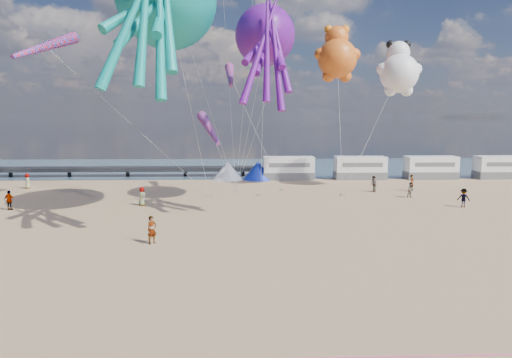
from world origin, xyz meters
name	(u,v)px	position (x,y,z in m)	size (l,w,h in m)	color
ground	(248,301)	(0.00, 0.00, 0.00)	(120.00, 120.00, 0.00)	tan
water	(242,167)	(0.00, 55.00, 0.02)	(120.00, 120.00, 0.00)	#38566C
pier	(40,169)	(-28.00, 44.00, 1.00)	(60.00, 3.00, 0.50)	black
motorhome_0	(288,168)	(6.00, 40.00, 1.50)	(6.60, 2.50, 3.00)	silver
motorhome_1	(360,168)	(15.50, 40.00, 1.50)	(6.60, 2.50, 3.00)	silver
motorhome_2	(431,168)	(25.00, 40.00, 1.50)	(6.60, 2.50, 3.00)	silver
motorhome_3	(501,167)	(34.50, 40.00, 1.50)	(6.60, 2.50, 3.00)	silver
tent_white	(228,171)	(-2.00, 40.00, 1.20)	(4.00, 4.00, 2.40)	white
tent_blue	(258,170)	(2.00, 40.00, 1.20)	(4.00, 4.00, 2.40)	#1933CC
standing_person	(152,230)	(-6.04, 9.51, 0.91)	(0.66, 0.44, 1.82)	tan
beachgoer_0	(142,196)	(-9.44, 22.49, 0.88)	(0.64, 0.42, 1.76)	#7F6659
beachgoer_1	(374,184)	(14.25, 29.43, 0.88)	(0.86, 0.56, 1.76)	#7F6659
beachgoer_2	(464,198)	(19.93, 20.68, 0.86)	(0.84, 0.65, 1.72)	#7F6659
beachgoer_3	(10,200)	(-20.65, 20.79, 0.87)	(1.13, 0.65, 1.75)	#7F6659
beachgoer_5	(412,183)	(18.72, 30.04, 0.91)	(1.68, 0.54, 1.81)	#7F6659
beachgoer_6	(28,181)	(-24.72, 33.16, 0.88)	(0.64, 0.42, 1.76)	#7F6659
beachgoer_7	(411,190)	(17.00, 25.78, 0.78)	(0.76, 0.49, 1.55)	#7F6659
sandbag_a	(209,195)	(-3.57, 27.40, 0.11)	(0.50, 0.35, 0.22)	gray
sandbag_b	(261,194)	(1.78, 27.57, 0.11)	(0.50, 0.35, 0.22)	gray
sandbag_c	(343,195)	(10.32, 27.01, 0.11)	(0.50, 0.35, 0.22)	gray
sandbag_d	(282,190)	(4.35, 30.68, 0.11)	(0.50, 0.35, 0.22)	gray
sandbag_e	(236,191)	(-0.80, 29.67, 0.11)	(0.50, 0.35, 0.22)	gray
kite_octopus_purple	(265,36)	(1.93, 22.70, 15.36)	(4.47, 10.44, 11.93)	#5C0F81
kite_panda	(399,73)	(16.96, 30.54, 12.84)	(5.07, 4.77, 7.16)	white
kite_teddy_orange	(337,59)	(10.36, 31.51, 14.49)	(5.23, 4.92, 7.38)	#D55D1A
windsock_left	(46,47)	(-17.03, 21.57, 14.16)	(1.10, 7.60, 7.60)	red
windsock_mid	(230,76)	(-1.34, 29.37, 12.43)	(1.00, 5.50, 5.50)	red
windsock_right	(210,129)	(-2.82, 18.12, 7.15)	(0.90, 4.65, 4.65)	red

